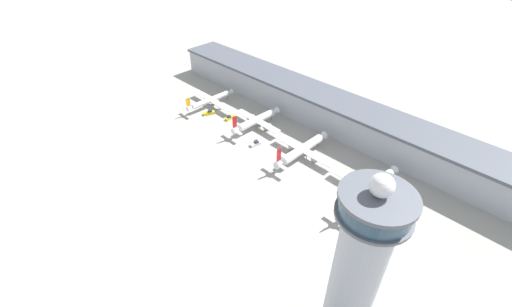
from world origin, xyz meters
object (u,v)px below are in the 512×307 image
object	(u,v)px
airplane_gate_bravo	(257,120)
airplane_gate_charlie	(302,150)
airplane_gate_delta	(370,191)
airplane_gate_alpha	(211,100)
control_tower	(356,273)
service_truck_baggage	(230,118)
service_truck_fuel	(256,144)
service_truck_catering	(209,113)

from	to	relation	value
airplane_gate_bravo	airplane_gate_charlie	distance (m)	37.35
airplane_gate_delta	airplane_gate_alpha	bearing A→B (deg)	178.00
control_tower	airplane_gate_charlie	size ratio (longest dim) A/B	1.67
airplane_gate_charlie	service_truck_baggage	xyz separation A→B (m)	(-55.45, -1.16, -3.69)
airplane_gate_charlie	airplane_gate_delta	size ratio (longest dim) A/B	0.88
airplane_gate_alpha	airplane_gate_charlie	distance (m)	76.46
control_tower	service_truck_fuel	world-z (taller)	control_tower
service_truck_catering	service_truck_baggage	xyz separation A→B (m)	(13.57, 5.32, -0.15)
airplane_gate_delta	service_truck_catering	size ratio (longest dim) A/B	5.85
airplane_gate_alpha	service_truck_fuel	size ratio (longest dim) A/B	5.58
airplane_gate_bravo	service_truck_catering	world-z (taller)	airplane_gate_bravo
airplane_gate_delta	service_truck_baggage	distance (m)	96.55
airplane_gate_delta	airplane_gate_bravo	bearing A→B (deg)	175.11
control_tower	service_truck_catering	xyz separation A→B (m)	(-134.74, 57.00, -30.89)
control_tower	airplane_gate_bravo	distance (m)	125.91
airplane_gate_bravo	control_tower	bearing A→B (deg)	-33.19
airplane_gate_alpha	service_truck_catering	distance (m)	11.22
airplane_gate_alpha	service_truck_fuel	xyz separation A→B (m)	(51.91, -10.83, -3.45)
control_tower	airplane_gate_alpha	xyz separation A→B (m)	(-142.17, 64.71, -27.55)
service_truck_catering	service_truck_fuel	xyz separation A→B (m)	(44.48, -3.12, -0.12)
airplane_gate_bravo	service_truck_catering	bearing A→B (deg)	-162.08
service_truck_fuel	service_truck_baggage	world-z (taller)	service_truck_fuel
airplane_gate_alpha	airplane_gate_delta	xyz separation A→B (m)	(117.48, -4.10, -0.03)
airplane_gate_bravo	service_truck_fuel	distance (m)	18.80
airplane_gate_charlie	service_truck_catering	distance (m)	69.42
airplane_gate_alpha	service_truck_baggage	world-z (taller)	airplane_gate_alpha
airplane_gate_bravo	service_truck_baggage	size ratio (longest dim) A/B	5.54
control_tower	service_truck_baggage	distance (m)	139.75
control_tower	airplane_gate_alpha	bearing A→B (deg)	155.53
airplane_gate_bravo	airplane_gate_charlie	world-z (taller)	airplane_gate_charlie
airplane_gate_alpha	airplane_gate_bravo	world-z (taller)	airplane_gate_bravo
control_tower	airplane_gate_delta	bearing A→B (deg)	112.17
control_tower	service_truck_catering	bearing A→B (deg)	157.07
airplane_gate_delta	service_truck_fuel	distance (m)	66.00
airplane_gate_bravo	airplane_gate_charlie	bearing A→B (deg)	-5.86
airplane_gate_alpha	airplane_gate_bravo	distance (m)	39.39
service_truck_baggage	airplane_gate_charlie	bearing A→B (deg)	1.20
control_tower	service_truck_catering	world-z (taller)	control_tower
airplane_gate_bravo	airplane_gate_delta	bearing A→B (deg)	-4.89
airplane_gate_delta	service_truck_baggage	size ratio (longest dim) A/B	6.84
airplane_gate_bravo	service_truck_baggage	xyz separation A→B (m)	(-18.29, -4.98, -3.83)
airplane_gate_bravo	airplane_gate_delta	distance (m)	78.47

